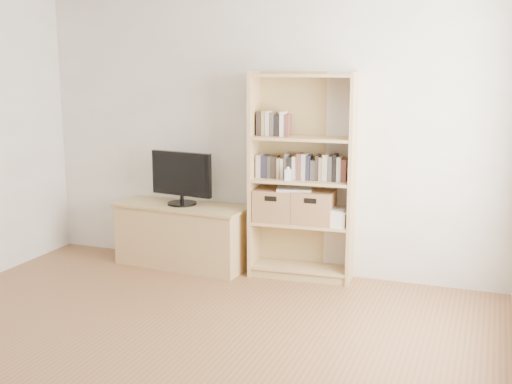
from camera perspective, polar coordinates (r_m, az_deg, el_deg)
The scene contains 12 objects.
floor at distance 4.18m, azimuth -11.63°, elevation -16.40°, with size 4.50×5.00×0.01m, color brown.
back_wall at distance 5.99m, azimuth 0.66°, elevation 5.31°, with size 4.50×0.02×2.60m, color beige.
tv_stand at distance 6.26m, azimuth -6.52°, elevation -3.92°, with size 1.27×0.47×0.58m, color tan.
bookshelf at distance 5.76m, azimuth 4.10°, elevation 1.33°, with size 0.93×0.33×1.86m, color tan.
television at distance 6.13m, azimuth -6.64°, elevation 1.23°, with size 0.65×0.05×0.51m, color black.
books_row_mid at distance 5.76m, azimuth 4.16°, elevation 2.25°, with size 0.83×0.16×0.22m, color #B09D8C.
books_row_upper at distance 5.76m, azimuth 2.20°, elevation 6.07°, with size 0.41×0.15×0.22m, color #B09D8C.
baby_monitor at distance 5.68m, azimuth 2.86°, elevation 1.51°, with size 0.05×0.03×0.10m, color white.
basket_left at distance 5.86m, azimuth 1.69°, elevation -1.14°, with size 0.35×0.29×0.29m, color #926842.
basket_right at distance 5.78m, azimuth 5.16°, elevation -1.34°, with size 0.36×0.29×0.29m, color #926842.
laptop at distance 5.78m, azimuth 3.42°, elevation 0.26°, with size 0.31×0.22×0.02m, color silver.
magazine_stack at distance 5.76m, azimuth 7.16°, elevation -2.29°, with size 0.19×0.27×0.13m, color beige.
Camera 1 is at (2.03, -3.11, 1.93)m, focal length 45.00 mm.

